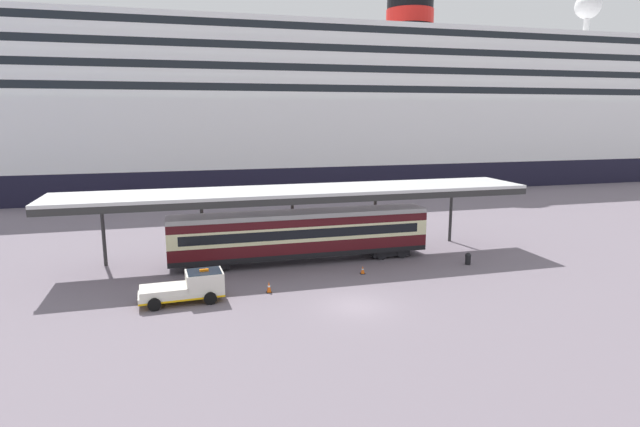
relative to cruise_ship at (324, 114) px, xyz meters
name	(u,v)px	position (x,y,z in m)	size (l,w,h in m)	color
ground_plane	(356,306)	(-13.35, -54.54, -11.74)	(400.00, 400.00, 0.00)	slate
cruise_ship	(324,114)	(0.00, 0.00, 0.00)	(179.03, 22.64, 33.77)	black
platform_canopy	(299,192)	(-14.42, -43.78, -6.14)	(37.50, 5.93, 5.86)	silver
train_carriage	(301,234)	(-14.42, -44.20, -9.44)	(20.53, 2.81, 4.11)	black
service_truck	(190,286)	(-23.22, -50.98, -10.75)	(5.31, 2.49, 2.02)	silver
traffic_cone_near	(269,287)	(-18.12, -50.74, -11.36)	(0.36, 0.36, 0.78)	black
traffic_cone_mid	(363,270)	(-10.70, -48.49, -11.44)	(0.36, 0.36, 0.61)	black
quay_bollard	(468,258)	(-1.85, -48.37, -11.22)	(0.48, 0.48, 0.96)	black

